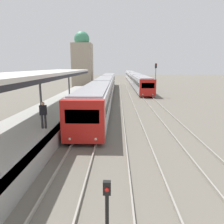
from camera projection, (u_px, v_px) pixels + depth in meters
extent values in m
cube|color=beige|center=(39.00, 73.00, 16.14)|extent=(4.00, 24.51, 0.20)
cube|color=black|center=(66.00, 76.00, 16.13)|extent=(0.08, 24.51, 0.24)
cylinder|color=#47474C|center=(41.00, 96.00, 16.48)|extent=(0.16, 0.16, 3.14)
cylinder|color=#47474C|center=(69.00, 85.00, 26.07)|extent=(0.16, 0.16, 3.14)
cylinder|color=#2D2D33|center=(42.00, 122.00, 13.41)|extent=(0.14, 0.14, 0.85)
cylinder|color=#2D2D33|center=(45.00, 122.00, 13.41)|extent=(0.14, 0.14, 0.85)
cube|color=black|center=(43.00, 110.00, 13.26)|extent=(0.40, 0.22, 0.60)
sphere|color=tan|center=(43.00, 104.00, 13.17)|extent=(0.22, 0.22, 0.22)
cube|color=red|center=(83.00, 121.00, 12.81)|extent=(2.54, 0.70, 2.55)
cube|color=black|center=(82.00, 117.00, 12.41)|extent=(1.98, 0.04, 0.82)
sphere|color=#EFEACC|center=(70.00, 139.00, 12.70)|extent=(0.16, 0.16, 0.16)
sphere|color=#EFEACC|center=(96.00, 139.00, 12.66)|extent=(0.16, 0.16, 0.16)
cube|color=#B7B7BC|center=(96.00, 101.00, 20.18)|extent=(2.54, 14.37, 2.55)
cube|color=gray|center=(96.00, 87.00, 19.90)|extent=(2.23, 14.08, 0.12)
cube|color=black|center=(96.00, 98.00, 20.12)|extent=(2.56, 13.22, 0.66)
cylinder|color=black|center=(75.00, 127.00, 15.89)|extent=(0.12, 0.70, 0.70)
cylinder|color=black|center=(104.00, 128.00, 15.83)|extent=(0.12, 0.70, 0.70)
cylinder|color=black|center=(91.00, 105.00, 25.02)|extent=(0.12, 0.70, 0.70)
cylinder|color=black|center=(109.00, 105.00, 24.97)|extent=(0.12, 0.70, 0.70)
cube|color=#B7B7BC|center=(105.00, 86.00, 34.58)|extent=(2.54, 14.37, 2.55)
cube|color=gray|center=(105.00, 78.00, 34.30)|extent=(2.23, 14.08, 0.12)
cube|color=black|center=(105.00, 85.00, 34.52)|extent=(2.56, 13.22, 0.66)
cylinder|color=black|center=(95.00, 98.00, 30.28)|extent=(0.12, 0.70, 0.70)
cylinder|color=black|center=(111.00, 98.00, 30.23)|extent=(0.12, 0.70, 0.70)
cylinder|color=black|center=(101.00, 91.00, 39.42)|extent=(0.12, 0.70, 0.70)
cylinder|color=black|center=(112.00, 91.00, 39.36)|extent=(0.12, 0.70, 0.70)
cube|color=#B7B7BC|center=(109.00, 80.00, 48.97)|extent=(2.54, 14.37, 2.55)
cube|color=gray|center=(109.00, 74.00, 48.70)|extent=(2.23, 14.08, 0.12)
cube|color=black|center=(109.00, 79.00, 48.92)|extent=(2.56, 13.22, 0.66)
cylinder|color=black|center=(103.00, 88.00, 44.68)|extent=(0.12, 0.70, 0.70)
cylinder|color=black|center=(113.00, 88.00, 44.63)|extent=(0.12, 0.70, 0.70)
cylinder|color=black|center=(105.00, 84.00, 53.82)|extent=(0.12, 0.70, 0.70)
cylinder|color=black|center=(114.00, 84.00, 53.76)|extent=(0.12, 0.70, 0.70)
cube|color=red|center=(148.00, 88.00, 32.72)|extent=(2.44, 0.70, 2.52)
cube|color=black|center=(148.00, 86.00, 32.32)|extent=(1.90, 0.04, 0.81)
sphere|color=#EFEACC|center=(143.00, 94.00, 32.60)|extent=(0.16, 0.16, 0.16)
sphere|color=#EFEACC|center=(153.00, 94.00, 32.56)|extent=(0.16, 0.16, 0.16)
cube|color=silver|center=(142.00, 84.00, 39.98)|extent=(2.44, 14.16, 2.52)
cube|color=gray|center=(142.00, 77.00, 39.71)|extent=(2.14, 13.88, 0.12)
cube|color=black|center=(142.00, 82.00, 39.93)|extent=(2.46, 13.03, 0.66)
cylinder|color=black|center=(139.00, 93.00, 35.75)|extent=(0.12, 0.70, 0.70)
cylinder|color=black|center=(151.00, 93.00, 35.70)|extent=(0.12, 0.70, 0.70)
cylinder|color=black|center=(135.00, 88.00, 44.76)|extent=(0.12, 0.70, 0.70)
cylinder|color=black|center=(145.00, 88.00, 44.70)|extent=(0.12, 0.70, 0.70)
cube|color=silver|center=(136.00, 79.00, 54.18)|extent=(2.44, 14.16, 2.52)
cube|color=gray|center=(136.00, 74.00, 53.90)|extent=(2.14, 13.88, 0.12)
cube|color=black|center=(136.00, 78.00, 54.12)|extent=(2.46, 13.03, 0.66)
cylinder|color=black|center=(133.00, 86.00, 49.95)|extent=(0.12, 0.70, 0.70)
cylinder|color=black|center=(142.00, 86.00, 49.89)|extent=(0.12, 0.70, 0.70)
cylinder|color=black|center=(130.00, 83.00, 58.95)|extent=(0.12, 0.70, 0.70)
cylinder|color=black|center=(138.00, 83.00, 58.90)|extent=(0.12, 0.70, 0.70)
cube|color=silver|center=(132.00, 76.00, 68.37)|extent=(2.44, 14.16, 2.52)
cube|color=gray|center=(132.00, 72.00, 68.10)|extent=(2.14, 13.88, 0.12)
cube|color=black|center=(132.00, 76.00, 68.31)|extent=(2.46, 13.03, 0.66)
cylinder|color=black|center=(129.00, 81.00, 64.14)|extent=(0.12, 0.70, 0.70)
cylinder|color=black|center=(136.00, 81.00, 64.09)|extent=(0.12, 0.70, 0.70)
cylinder|color=black|center=(128.00, 79.00, 73.14)|extent=(0.12, 0.70, 0.70)
cylinder|color=black|center=(134.00, 79.00, 73.09)|extent=(0.12, 0.70, 0.70)
cube|color=silver|center=(130.00, 75.00, 82.56)|extent=(2.44, 14.16, 2.52)
cube|color=gray|center=(130.00, 71.00, 82.29)|extent=(2.14, 13.88, 0.12)
cube|color=black|center=(130.00, 74.00, 82.51)|extent=(2.46, 13.03, 0.66)
cylinder|color=black|center=(127.00, 78.00, 78.33)|extent=(0.12, 0.70, 0.70)
cylinder|color=black|center=(133.00, 78.00, 78.28)|extent=(0.12, 0.70, 0.70)
cylinder|color=black|center=(126.00, 77.00, 87.33)|extent=(0.12, 0.70, 0.70)
cylinder|color=black|center=(132.00, 77.00, 87.28)|extent=(0.12, 0.70, 0.70)
cylinder|color=black|center=(107.00, 220.00, 5.71)|extent=(0.10, 0.10, 1.53)
cube|color=black|center=(107.00, 188.00, 5.52)|extent=(0.20, 0.14, 0.36)
sphere|color=red|center=(107.00, 190.00, 5.43)|extent=(0.11, 0.11, 0.11)
cylinder|color=gray|center=(155.00, 80.00, 33.78)|extent=(0.14, 0.14, 5.11)
cube|color=black|center=(156.00, 66.00, 33.33)|extent=(0.28, 0.20, 0.70)
sphere|color=red|center=(156.00, 65.00, 33.18)|extent=(0.14, 0.14, 0.14)
cube|color=gray|center=(83.00, 66.00, 47.18)|extent=(4.17, 4.17, 9.41)
sphere|color=#3D8966|center=(82.00, 39.00, 46.02)|extent=(3.21, 3.21, 3.21)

